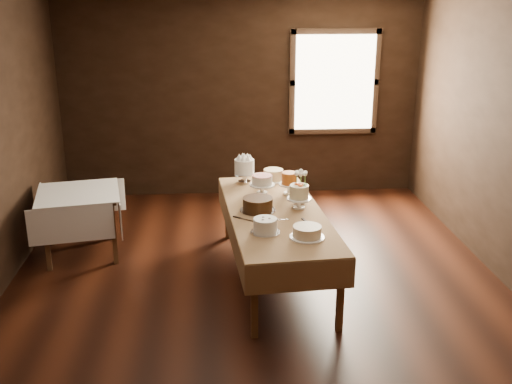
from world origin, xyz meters
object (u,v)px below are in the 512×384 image
Objects in this scene: cake_server_e at (247,220)px; cake_lattice at (262,185)px; cake_caramel at (289,184)px; display_table at (275,216)px; cake_cream at (307,232)px; cake_chocolate at (258,205)px; cake_server_d at (300,201)px; cake_flowers at (299,198)px; cake_meringue at (244,172)px; cake_server_a at (282,219)px; cake_speckled at (273,175)px; cake_swirl at (265,226)px; flower_vase at (300,196)px; side_table at (79,200)px; cake_server_c at (266,201)px; cake_server_b at (310,225)px.

cake_lattice is at bearing 113.27° from cake_server_e.
cake_server_e is (-0.50, -0.75, -0.11)m from cake_caramel.
cake_caramel is at bearing -7.86° from cake_lattice.
cake_cream reaches higher than display_table.
cake_chocolate is 0.53m from cake_server_d.
cake_cream is at bearing -92.52° from cake_flowers.
cake_meringue is at bearing 105.12° from display_table.
cake_chocolate is 0.34m from cake_server_a.
cake_meringue is 0.35m from cake_speckled.
cake_swirl is 1.25× the size of cake_server_e.
cake_lattice reaches higher than flower_vase.
side_table is 2.04m from cake_server_e.
cake_chocolate is 1.21× the size of cake_swirl.
display_table is at bearing -156.07° from cake_server_c.
cake_caramel is at bearing 90.42° from cake_cream.
cake_flowers reaches higher than cake_server_b.
cake_cream reaches higher than cake_server_e.
cake_speckled is at bearing 36.04° from cake_server_d.
cake_speckled is 1.13× the size of cake_caramel.
cake_meringue is at bearing 112.90° from cake_lattice.
cake_caramel is at bearing 80.70° from cake_server_a.
display_table is 7.66× the size of cake_meringue.
cake_server_e is at bearing 165.93° from cake_server_c.
cake_speckled is at bearing 6.88° from side_table.
cake_server_c is at bearing 105.85° from cake_server_d.
cake_meringue is 0.95m from cake_chocolate.
flower_vase is (-0.00, -0.03, 0.07)m from cake_server_d.
cake_flowers is at bearing -103.79° from flower_vase.
cake_swirl is at bearing -119.14° from flower_vase.
cake_server_a is (0.04, -0.25, 0.06)m from display_table.
cake_chocolate is 0.28m from cake_server_e.
cake_server_d is 0.76m from cake_server_e.
cake_speckled is at bearing 170.17° from cake_server_b.
cake_meringue reaches higher than cake_chocolate.
cake_flowers is 0.48m from cake_server_b.
cake_flowers is 0.40m from cake_server_c.
cake_server_b is (0.46, -0.41, -0.06)m from cake_chocolate.
cake_lattice is 1.01× the size of cake_swirl.
cake_server_e is at bearing -151.07° from cake_flowers.
flower_vase is (0.37, -0.33, -0.02)m from cake_lattice.
cake_swirl is at bearing -33.73° from side_table.
cake_cream is at bearing -66.38° from cake_server_a.
display_table is at bearing 101.65° from cake_server_a.
cake_flowers is at bearing -56.03° from cake_lattice.
display_table is at bearing 151.79° from cake_server_d.
cake_swirl reaches higher than cake_speckled.
cake_server_e is (-0.54, -0.30, -0.11)m from cake_flowers.
cake_server_c is at bearing -74.70° from cake_meringue.
cake_caramel is 0.71× the size of cake_cream.
cake_lattice is at bearing 71.71° from cake_server_d.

